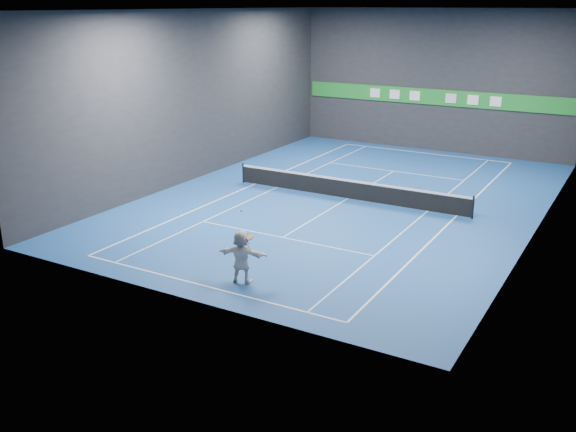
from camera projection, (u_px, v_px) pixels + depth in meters
The scene contains 20 objects.
ground at pixel (347, 199), 31.93m from camera, with size 26.00×26.00×0.00m, color #1A478F.
ceiling at pixel (353, 9), 29.09m from camera, with size 26.00×26.00×0.00m, color black.
wall_back at pixel (434, 81), 41.22m from camera, with size 18.00×0.10×9.00m, color #262629.
wall_front at pixel (175, 165), 19.81m from camera, with size 18.00×0.10×9.00m, color #262629.
wall_left at pixel (199, 96), 34.76m from camera, with size 0.10×26.00×9.00m, color #262629.
wall_right at pixel (550, 126), 26.27m from camera, with size 0.10×26.00×9.00m, color #262629.
baseline_near at pixel (202, 285), 22.15m from camera, with size 10.98×0.08×0.01m, color white.
baseline_far at pixel (424, 153), 41.72m from camera, with size 10.98×0.08×0.01m, color white.
sideline_doubles_left at pixel (254, 184), 34.53m from camera, with size 0.08×23.78×0.01m, color white.
sideline_doubles_right at pixel (456, 216), 29.34m from camera, with size 0.08×23.78×0.01m, color white.
sideline_singles_left at pixel (276, 188), 33.87m from camera, with size 0.06×23.78×0.01m, color white.
sideline_singles_right at pixel (427, 211), 29.99m from camera, with size 0.06×23.78×0.01m, color white.
service_line_near at pixel (282, 237), 26.67m from camera, with size 8.23×0.06×0.01m, color white.
service_line_far at pixel (394, 171), 37.20m from camera, with size 8.23×0.06×0.01m, color white.
center_service_line at pixel (347, 199), 31.93m from camera, with size 0.06×12.80×0.01m, color white.
player at pixel (241, 257), 22.12m from camera, with size 1.77×0.56×1.90m, color silver.
tennis_ball at pixel (241, 211), 21.77m from camera, with size 0.07×0.07×0.07m, color #C5D122.
tennis_net at pixel (348, 188), 31.76m from camera, with size 12.50×0.10×1.07m.
sponsor_banner at pixel (433, 97), 41.48m from camera, with size 17.64×0.11×1.00m.
tennis_racket at pixel (249, 238), 21.79m from camera, with size 0.40×0.33×0.57m.
Camera 1 is at (12.65, -27.99, 9.27)m, focal length 40.00 mm.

